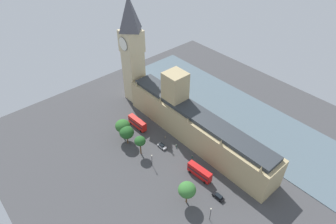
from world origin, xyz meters
The scene contains 17 objects.
ground_plane centered at (0.00, 0.00, 0.00)m, with size 147.88×147.88×0.00m, color #424244.
river_thames centered at (-30.34, 0.00, 0.12)m, with size 35.74×133.09×0.25m, color slate.
parliament_building centered at (-1.99, -1.85, 8.37)m, with size 12.40×77.88×28.06m.
clock_tower centered at (-1.31, -43.77, 28.06)m, with size 9.35×9.35×54.30m.
double_decker_bus_by_river_gate centered at (12.28, -24.03, 2.63)m, with size 2.96×10.59×4.75m.
car_silver_under_trees centered at (12.43, -6.27, 0.89)m, with size 1.98×4.40×1.74m.
double_decker_bus_near_tower centered at (11.76, 15.45, 2.63)m, with size 3.28×10.65×4.75m.
car_black_midblock centered at (13.78, 27.01, 0.89)m, with size 1.93×4.78×1.74m.
pedestrian_opposite_hall centered at (7.70, -9.70, 0.71)m, with size 0.53×0.62×1.57m.
pedestrian_trailing centered at (6.98, 6.76, 0.77)m, with size 0.68×0.71×1.70m.
pedestrian_kerbside centered at (7.74, -2.27, 0.74)m, with size 0.64×0.55×1.65m.
plane_tree_far_end centered at (21.41, -9.44, 7.15)m, with size 4.67×4.67×9.22m.
plane_tree_corner centered at (23.65, 20.49, 6.96)m, with size 6.32×6.32×9.68m.
plane_tree_leading centered at (21.38, -21.97, 7.24)m, with size 6.45×6.45×10.01m.
plane_tree_slot_10 centered at (21.94, -18.31, 6.27)m, with size 6.31×6.31×8.97m.
street_lamp_slot_11 centered at (22.56, 30.80, 4.49)m, with size 0.56×0.56×6.45m.
street_lamp_slot_12 centered at (22.07, -1.05, 4.28)m, with size 0.56×0.56×6.11m.
Camera 1 is at (70.71, 64.11, 91.93)m, focal length 31.75 mm.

